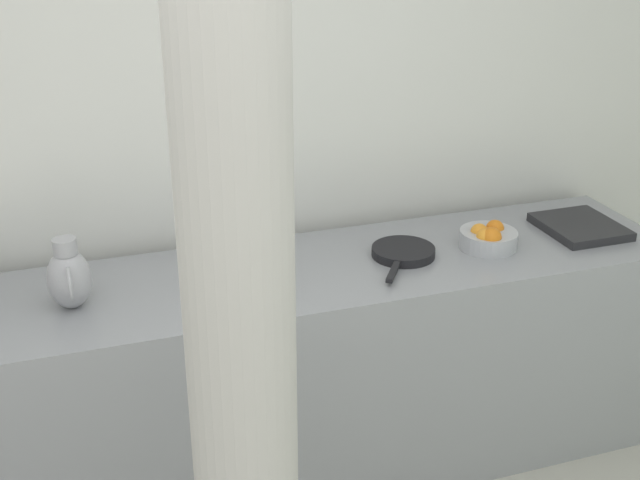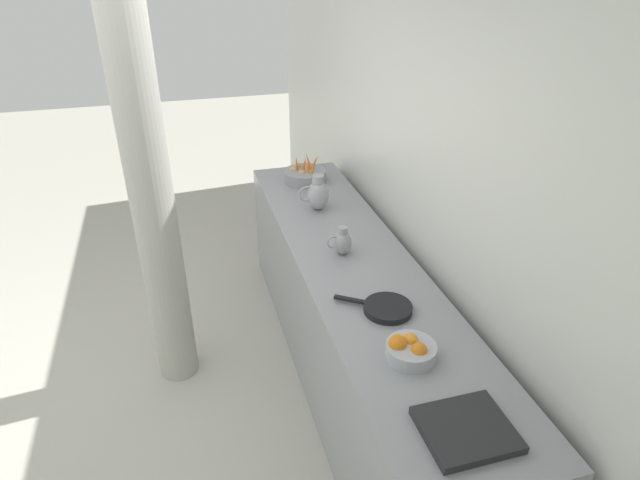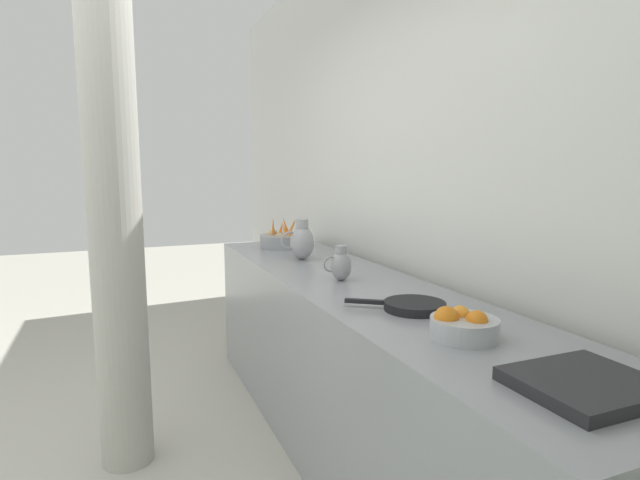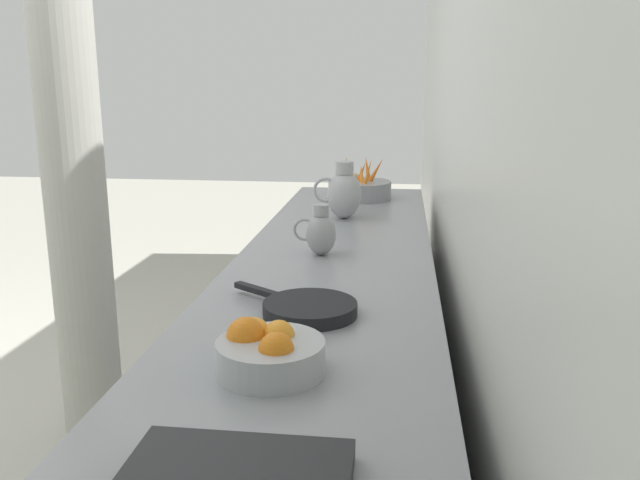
# 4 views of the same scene
# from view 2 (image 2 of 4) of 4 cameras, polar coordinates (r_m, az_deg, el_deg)

# --- Properties ---
(ground_plane) EXTENTS (14.94, 14.94, 0.00)m
(ground_plane) POSITION_cam_2_polar(r_m,az_deg,el_deg) (3.78, -20.76, -15.55)
(ground_plane) COLOR #ADAA9E
(tile_wall_left) EXTENTS (0.10, 8.05, 3.00)m
(tile_wall_left) POSITION_cam_2_polar(r_m,az_deg,el_deg) (2.67, 17.05, 4.78)
(tile_wall_left) COLOR silver
(tile_wall_left) RESTS_ON ground_plane
(prep_counter) EXTENTS (0.68, 3.18, 0.91)m
(prep_counter) POSITION_cam_2_polar(r_m,az_deg,el_deg) (3.41, 3.58, -8.77)
(prep_counter) COLOR gray
(prep_counter) RESTS_ON ground_plane
(vegetable_colander) EXTENTS (0.33, 0.33, 0.22)m
(vegetable_colander) POSITION_cam_2_polar(r_m,az_deg,el_deg) (4.20, -1.60, 6.92)
(vegetable_colander) COLOR gray
(vegetable_colander) RESTS_ON prep_counter
(orange_bowl) EXTENTS (0.23, 0.23, 0.11)m
(orange_bowl) POSITION_cam_2_polar(r_m,az_deg,el_deg) (2.47, 9.45, -11.38)
(orange_bowl) COLOR #ADAFB5
(orange_bowl) RESTS_ON prep_counter
(metal_pitcher_tall) EXTENTS (0.21, 0.15, 0.25)m
(metal_pitcher_tall) POSITION_cam_2_polar(r_m,az_deg,el_deg) (3.72, -0.25, 4.90)
(metal_pitcher_tall) COLOR #A3A3A8
(metal_pitcher_tall) RESTS_ON prep_counter
(metal_pitcher_short) EXTENTS (0.15, 0.11, 0.18)m
(metal_pitcher_short) POSITION_cam_2_polar(r_m,az_deg,el_deg) (3.18, 2.39, -0.22)
(metal_pitcher_short) COLOR #939399
(metal_pitcher_short) RESTS_ON prep_counter
(counter_sink_basin) EXTENTS (0.34, 0.30, 0.04)m
(counter_sink_basin) POSITION_cam_2_polar(r_m,az_deg,el_deg) (2.23, 15.29, -18.86)
(counter_sink_basin) COLOR #232326
(counter_sink_basin) RESTS_ON prep_counter
(skillet_on_counter) EXTENTS (0.37, 0.30, 0.03)m
(skillet_on_counter) POSITION_cam_2_polar(r_m,az_deg,el_deg) (2.75, 7.12, -7.19)
(skillet_on_counter) COLOR black
(skillet_on_counter) RESTS_ON prep_counter
(support_column) EXTENTS (0.25, 0.25, 3.00)m
(support_column) POSITION_cam_2_polar(r_m,az_deg,el_deg) (3.11, -18.08, 8.06)
(support_column) COLOR #B2AFA8
(support_column) RESTS_ON ground_plane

